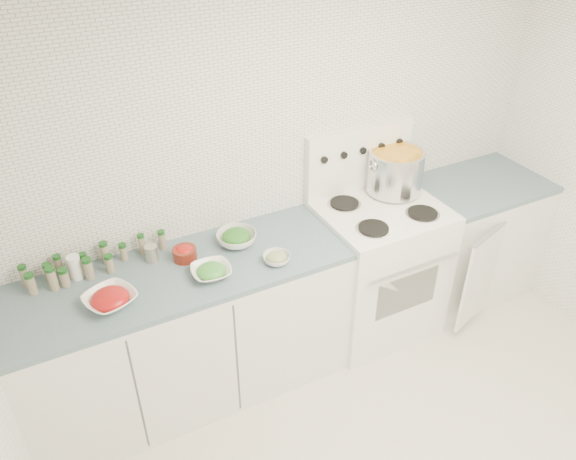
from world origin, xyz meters
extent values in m
cube|color=white|center=(0.00, 1.51, 1.25)|extent=(3.50, 0.02, 2.50)
cube|color=white|center=(-0.82, 1.19, 0.43)|extent=(1.85, 0.62, 0.86)
cube|color=#47606B|center=(-0.82, 1.19, 0.88)|extent=(1.85, 0.62, 0.03)
cube|color=white|center=(0.48, 1.18, 0.46)|extent=(0.76, 0.65, 0.92)
cube|color=black|center=(0.48, 0.86, 0.50)|extent=(0.45, 0.01, 0.28)
cylinder|color=silver|center=(0.48, 0.82, 0.72)|extent=(0.65, 0.02, 0.02)
cube|color=white|center=(0.48, 1.18, 0.93)|extent=(0.76, 0.65, 0.01)
cube|color=white|center=(0.48, 1.47, 1.15)|extent=(0.76, 0.06, 0.43)
cylinder|color=silver|center=(0.30, 1.02, 0.94)|extent=(0.21, 0.21, 0.01)
cylinder|color=black|center=(0.30, 1.02, 0.94)|extent=(0.18, 0.18, 0.01)
cylinder|color=silver|center=(0.66, 1.02, 0.94)|extent=(0.21, 0.21, 0.01)
cylinder|color=black|center=(0.66, 1.02, 0.94)|extent=(0.18, 0.18, 0.01)
cylinder|color=silver|center=(0.30, 1.33, 0.94)|extent=(0.21, 0.21, 0.01)
cylinder|color=black|center=(0.30, 1.33, 0.94)|extent=(0.18, 0.18, 0.01)
cylinder|color=silver|center=(0.66, 1.33, 0.94)|extent=(0.21, 0.21, 0.01)
cylinder|color=black|center=(0.66, 1.33, 0.94)|extent=(0.18, 0.18, 0.01)
cylinder|color=black|center=(0.20, 1.44, 1.22)|extent=(0.04, 0.02, 0.04)
cylinder|color=black|center=(0.34, 1.44, 1.22)|extent=(0.04, 0.02, 0.04)
cylinder|color=black|center=(0.48, 1.44, 1.22)|extent=(0.04, 0.02, 0.04)
cylinder|color=black|center=(0.62, 1.44, 1.22)|extent=(0.04, 0.02, 0.04)
cylinder|color=black|center=(0.76, 1.44, 1.22)|extent=(0.04, 0.02, 0.04)
cube|color=white|center=(1.30, 1.19, 0.43)|extent=(0.89, 0.62, 0.86)
cube|color=#47606B|center=(1.30, 1.19, 0.88)|extent=(0.89, 0.62, 0.03)
cube|color=white|center=(1.06, 0.82, 0.43)|extent=(0.39, 0.14, 0.70)
cylinder|color=silver|center=(0.67, 1.33, 1.08)|extent=(0.35, 0.35, 0.27)
cylinder|color=orange|center=(0.67, 1.33, 1.20)|extent=(0.32, 0.32, 0.03)
torus|color=silver|center=(0.48, 1.33, 1.16)|extent=(0.01, 0.08, 0.08)
torus|color=silver|center=(0.85, 1.33, 1.16)|extent=(0.01, 0.08, 0.08)
imported|color=white|center=(-1.21, 1.09, 0.93)|extent=(0.31, 0.31, 0.06)
ellipsoid|color=#B1150F|center=(-1.21, 1.09, 0.94)|extent=(0.17, 0.17, 0.08)
imported|color=white|center=(-0.69, 1.08, 0.93)|extent=(0.23, 0.23, 0.05)
ellipsoid|color=#30852B|center=(-0.69, 1.08, 0.94)|extent=(0.15, 0.15, 0.07)
imported|color=white|center=(-0.45, 1.29, 0.94)|extent=(0.26, 0.26, 0.07)
ellipsoid|color=#1F5F1B|center=(-0.45, 1.29, 0.95)|extent=(0.16, 0.16, 0.07)
imported|color=white|center=(-0.33, 1.03, 0.92)|extent=(0.19, 0.19, 0.05)
ellipsoid|color=#2A4E1F|center=(-0.33, 1.03, 0.94)|extent=(0.11, 0.11, 0.05)
cylinder|color=maroon|center=(-0.76, 1.29, 0.93)|extent=(0.13, 0.13, 0.07)
ellipsoid|color=#B40C14|center=(-0.76, 1.29, 0.96)|extent=(0.10, 0.10, 0.05)
cylinder|color=white|center=(-1.32, 1.39, 0.97)|extent=(0.08, 0.08, 0.14)
cylinder|color=#A89B8E|center=(-0.92, 1.35, 0.95)|extent=(0.10, 0.10, 0.10)
cylinder|color=gray|center=(-1.56, 1.44, 0.95)|extent=(0.04, 0.04, 0.11)
cylinder|color=#144817|center=(-1.56, 1.44, 1.02)|extent=(0.04, 0.04, 0.02)
cylinder|color=gray|center=(-1.45, 1.43, 0.94)|extent=(0.04, 0.04, 0.09)
cylinder|color=#144817|center=(-1.45, 1.43, 0.99)|extent=(0.04, 0.04, 0.02)
cylinder|color=gray|center=(-1.39, 1.45, 0.95)|extent=(0.04, 0.04, 0.11)
cylinder|color=#144817|center=(-1.39, 1.45, 1.02)|extent=(0.04, 0.04, 0.02)
cylinder|color=gray|center=(-1.27, 1.44, 0.94)|extent=(0.04, 0.04, 0.09)
cylinder|color=#144817|center=(-1.27, 1.44, 1.00)|extent=(0.04, 0.04, 0.02)
cylinder|color=gray|center=(-1.15, 1.45, 0.96)|extent=(0.04, 0.04, 0.11)
cylinder|color=#144817|center=(-1.15, 1.45, 1.02)|extent=(0.05, 0.05, 0.02)
cylinder|color=gray|center=(-1.06, 1.43, 0.94)|extent=(0.04, 0.04, 0.09)
cylinder|color=#144817|center=(-1.06, 1.43, 0.99)|extent=(0.04, 0.04, 0.02)
cylinder|color=gray|center=(-0.95, 1.45, 0.95)|extent=(0.04, 0.04, 0.11)
cylinder|color=#144817|center=(-0.95, 1.45, 1.02)|extent=(0.04, 0.04, 0.02)
cylinder|color=gray|center=(-0.84, 1.44, 0.95)|extent=(0.04, 0.04, 0.10)
cylinder|color=#144817|center=(-0.84, 1.44, 1.01)|extent=(0.04, 0.04, 0.02)
cylinder|color=gray|center=(-1.54, 1.36, 0.95)|extent=(0.05, 0.05, 0.11)
cylinder|color=#144817|center=(-1.54, 1.36, 1.01)|extent=(0.05, 0.05, 0.02)
cylinder|color=gray|center=(-1.44, 1.34, 0.96)|extent=(0.05, 0.05, 0.12)
cylinder|color=#144817|center=(-1.44, 1.34, 1.03)|extent=(0.05, 0.05, 0.02)
cylinder|color=gray|center=(-1.38, 1.35, 0.94)|extent=(0.05, 0.05, 0.09)
cylinder|color=#144817|center=(-1.38, 1.35, 1.00)|extent=(0.05, 0.05, 0.02)
cylinder|color=gray|center=(-1.26, 1.35, 0.95)|extent=(0.05, 0.05, 0.11)
cylinder|color=#144817|center=(-1.26, 1.35, 1.02)|extent=(0.05, 0.05, 0.02)
cylinder|color=gray|center=(-1.15, 1.36, 0.95)|extent=(0.04, 0.04, 0.09)
cylinder|color=#144817|center=(-1.15, 1.36, 1.00)|extent=(0.04, 0.04, 0.02)
camera|label=1|loc=(-1.40, -1.18, 2.74)|focal=35.00mm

